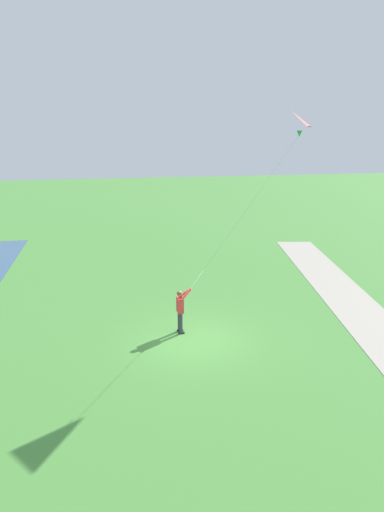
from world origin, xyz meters
name	(u,v)px	position (x,y,z in m)	size (l,w,h in m)	color
ground_plane	(194,339)	(0.00, 0.00, 0.00)	(120.00, 120.00, 0.00)	#4C8E3D
person_kite_flyer	(181,308)	(0.40, -0.69, 1.05)	(0.62, 0.52, 1.83)	#232328
flying_kite	(291,126)	(-3.93, -1.11, 7.89)	(4.69, 1.77, 6.53)	red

